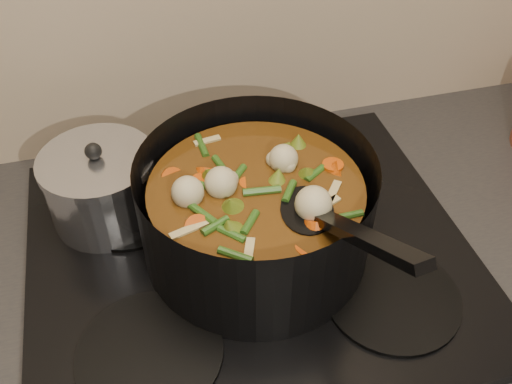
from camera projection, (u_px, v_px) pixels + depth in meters
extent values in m
cube|color=black|center=(250.00, 270.00, 0.85)|extent=(2.64, 0.64, 0.05)
cube|color=black|center=(250.00, 255.00, 0.82)|extent=(0.62, 0.54, 0.02)
cylinder|color=black|center=(150.00, 352.00, 0.69)|extent=(0.18, 0.18, 0.01)
cylinder|color=black|center=(392.00, 297.00, 0.75)|extent=(0.18, 0.18, 0.01)
cylinder|color=black|center=(128.00, 207.00, 0.88)|extent=(0.18, 0.18, 0.01)
cylinder|color=black|center=(324.00, 172.00, 0.94)|extent=(0.18, 0.18, 0.01)
cylinder|color=black|center=(256.00, 209.00, 0.77)|extent=(0.32, 0.32, 0.16)
cylinder|color=black|center=(256.00, 245.00, 0.82)|extent=(0.31, 0.31, 0.01)
cylinder|color=#5C360F|center=(256.00, 216.00, 0.77)|extent=(0.28, 0.28, 0.11)
cylinder|color=#DD5B0A|center=(287.00, 183.00, 0.75)|extent=(0.03, 0.03, 0.03)
cylinder|color=#DD5B0A|center=(278.00, 155.00, 0.79)|extent=(0.04, 0.04, 0.03)
cylinder|color=#DD5B0A|center=(221.00, 143.00, 0.81)|extent=(0.04, 0.04, 0.03)
cylinder|color=#DD5B0A|center=(213.00, 183.00, 0.75)|extent=(0.03, 0.04, 0.03)
cylinder|color=#DD5B0A|center=(199.00, 221.00, 0.70)|extent=(0.04, 0.04, 0.03)
cylinder|color=#DD5B0A|center=(257.00, 211.00, 0.71)|extent=(0.04, 0.04, 0.03)
cylinder|color=#DD5B0A|center=(303.00, 214.00, 0.71)|extent=(0.04, 0.04, 0.03)
cylinder|color=#DD5B0A|center=(334.00, 176.00, 0.76)|extent=(0.04, 0.03, 0.03)
cylinder|color=#DD5B0A|center=(274.00, 163.00, 0.78)|extent=(0.04, 0.04, 0.03)
cylinder|color=#DD5B0A|center=(228.00, 149.00, 0.80)|extent=(0.04, 0.04, 0.03)
cylinder|color=#DD5B0A|center=(225.00, 184.00, 0.75)|extent=(0.03, 0.03, 0.03)
cylinder|color=#DD5B0A|center=(209.00, 214.00, 0.71)|extent=(0.04, 0.04, 0.03)
sphere|color=beige|center=(305.00, 172.00, 0.74)|extent=(0.04, 0.04, 0.04)
sphere|color=beige|center=(227.00, 155.00, 0.77)|extent=(0.04, 0.04, 0.04)
sphere|color=beige|center=(227.00, 211.00, 0.69)|extent=(0.04, 0.04, 0.04)
sphere|color=beige|center=(307.00, 188.00, 0.72)|extent=(0.04, 0.04, 0.04)
cone|color=olive|center=(211.00, 224.00, 0.68)|extent=(0.04, 0.04, 0.04)
cone|color=olive|center=(299.00, 225.00, 0.68)|extent=(0.04, 0.04, 0.04)
cone|color=olive|center=(320.00, 170.00, 0.76)|extent=(0.04, 0.04, 0.04)
cone|color=olive|center=(255.00, 141.00, 0.80)|extent=(0.04, 0.04, 0.04)
cone|color=olive|center=(191.00, 171.00, 0.75)|extent=(0.04, 0.04, 0.04)
cone|color=olive|center=(214.00, 226.00, 0.68)|extent=(0.04, 0.04, 0.04)
cone|color=olive|center=(303.00, 223.00, 0.68)|extent=(0.04, 0.04, 0.04)
cylinder|color=#345E1B|center=(272.00, 164.00, 0.77)|extent=(0.01, 0.04, 0.01)
cylinder|color=#345E1B|center=(227.00, 138.00, 0.81)|extent=(0.04, 0.03, 0.01)
cylinder|color=#345E1B|center=(193.00, 171.00, 0.76)|extent=(0.04, 0.02, 0.01)
cylinder|color=#345E1B|center=(209.00, 204.00, 0.71)|extent=(0.03, 0.04, 0.01)
cylinder|color=#345E1B|center=(249.00, 211.00, 0.70)|extent=(0.03, 0.04, 0.01)
cylinder|color=#345E1B|center=(312.00, 233.00, 0.67)|extent=(0.04, 0.02, 0.01)
cylinder|color=#345E1B|center=(324.00, 187.00, 0.73)|extent=(0.04, 0.03, 0.01)
cylinder|color=#345E1B|center=(291.00, 161.00, 0.77)|extent=(0.01, 0.04, 0.01)
cylinder|color=#345E1B|center=(253.00, 162.00, 0.77)|extent=(0.04, 0.03, 0.01)
cylinder|color=#345E1B|center=(193.00, 154.00, 0.78)|extent=(0.04, 0.02, 0.01)
cylinder|color=#345E1B|center=(189.00, 195.00, 0.72)|extent=(0.03, 0.04, 0.01)
cylinder|color=#345E1B|center=(230.00, 218.00, 0.69)|extent=(0.03, 0.04, 0.01)
cylinder|color=#345E1B|center=(270.00, 210.00, 0.70)|extent=(0.04, 0.02, 0.01)
cube|color=tan|center=(199.00, 201.00, 0.72)|extent=(0.05, 0.01, 0.00)
cube|color=tan|center=(283.00, 225.00, 0.68)|extent=(0.02, 0.05, 0.00)
cube|color=tan|center=(307.00, 167.00, 0.76)|extent=(0.04, 0.03, 0.00)
cube|color=tan|center=(227.00, 153.00, 0.79)|extent=(0.04, 0.04, 0.00)
cube|color=tan|center=(204.00, 209.00, 0.70)|extent=(0.03, 0.05, 0.00)
ellipsoid|color=black|center=(307.00, 211.00, 0.71)|extent=(0.09, 0.10, 0.01)
cube|color=black|center=(364.00, 238.00, 0.60)|extent=(0.05, 0.19, 0.11)
cylinder|color=silver|center=(103.00, 190.00, 0.83)|extent=(0.16, 0.16, 0.10)
cylinder|color=silver|center=(96.00, 161.00, 0.80)|extent=(0.17, 0.17, 0.01)
sphere|color=black|center=(93.00, 151.00, 0.78)|extent=(0.02, 0.02, 0.02)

